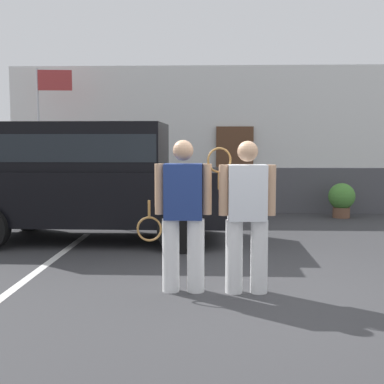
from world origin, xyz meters
name	(u,v)px	position (x,y,z in m)	size (l,w,h in m)	color
ground_plane	(238,294)	(0.00, 0.00, 0.00)	(40.00, 40.00, 0.00)	#38383A
parking_stripe_0	(51,261)	(-2.64, 1.50, 0.00)	(0.12, 4.40, 0.01)	silver
house_frontage	(224,144)	(0.00, 6.93, 1.68)	(10.52, 0.40, 3.56)	white
parked_suv	(90,175)	(-2.44, 3.13, 1.15)	(4.62, 2.19, 2.05)	black
tennis_player_man	(183,214)	(-0.64, 0.10, 0.90)	(0.91, 0.27, 1.75)	white
tennis_player_woman	(247,214)	(0.09, 0.08, 0.91)	(0.78, 0.28, 1.74)	white
potted_plant_by_porch	(342,199)	(2.67, 5.99, 0.44)	(0.60, 0.60, 0.79)	brown
flag_pole	(46,116)	(-4.04, 5.77, 2.32)	(0.80, 0.10, 3.38)	silver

